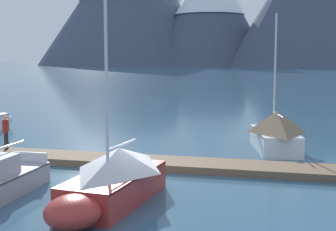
% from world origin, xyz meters
% --- Properties ---
extents(ground_plane, '(700.00, 700.00, 0.00)m').
position_xyz_m(ground_plane, '(0.00, 0.00, 0.00)').
color(ground_plane, '#335B75').
extents(mountain_central_massif, '(58.79, 58.79, 52.56)m').
position_xyz_m(mountain_central_massif, '(-28.69, 216.54, 28.06)').
color(mountain_central_massif, '#424C60').
rests_on(mountain_central_massif, ground).
extents(dock, '(29.92, 2.64, 0.30)m').
position_xyz_m(dock, '(0.00, 4.00, 0.15)').
color(dock, brown).
rests_on(dock, ground).
extents(sailboat_mid_dock_starboard, '(2.53, 6.00, 6.82)m').
position_xyz_m(sailboat_mid_dock_starboard, '(-0.12, -1.61, 0.82)').
color(sailboat_mid_dock_starboard, '#B2332D').
rests_on(sailboat_mid_dock_starboard, ground).
extents(sailboat_far_berth, '(2.97, 6.08, 6.92)m').
position_xyz_m(sailboat_far_berth, '(4.89, 9.07, 0.95)').
color(sailboat_far_berth, white).
rests_on(sailboat_far_berth, ground).
extents(person_on_dock, '(0.33, 0.56, 1.69)m').
position_xyz_m(person_on_dock, '(-7.72, 4.64, 1.26)').
color(person_on_dock, '#232328').
rests_on(person_on_dock, dock).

